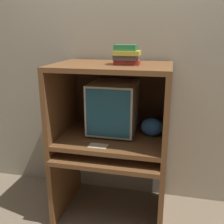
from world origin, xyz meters
name	(u,v)px	position (x,y,z in m)	size (l,w,h in m)	color
wall_back	(122,64)	(0.00, 0.73, 1.30)	(6.00, 0.06, 2.60)	gray
desk_base	(111,173)	(0.00, 0.30, 0.41)	(0.93, 0.72, 0.64)	brown
desk_monitor_shelf	(112,138)	(0.00, 0.34, 0.72)	(0.93, 0.67, 0.11)	brown
hutch_upper	(113,88)	(0.00, 0.37, 1.14)	(0.93, 0.67, 0.60)	brown
crt_monitor	(114,107)	(-0.01, 0.42, 0.97)	(0.39, 0.43, 0.44)	beige
keyboard	(108,152)	(0.00, 0.21, 0.65)	(0.38, 0.17, 0.03)	#2D2D30
mouse	(140,154)	(0.26, 0.22, 0.66)	(0.08, 0.05, 0.03)	#28282B
snack_bag	(152,127)	(0.32, 0.41, 0.82)	(0.19, 0.14, 0.15)	#336BB7
book_stack	(126,55)	(0.12, 0.30, 1.42)	(0.20, 0.16, 0.15)	maroon
paper_card	(98,146)	(-0.06, 0.10, 0.75)	(0.14, 0.09, 0.00)	#CCB28C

